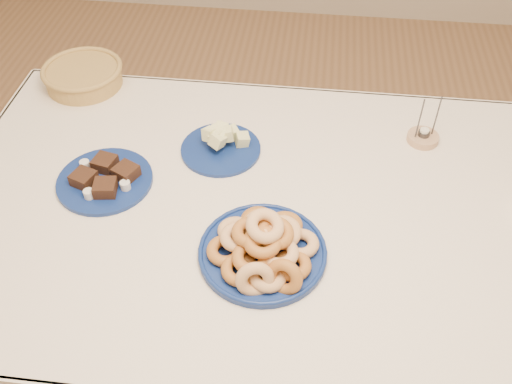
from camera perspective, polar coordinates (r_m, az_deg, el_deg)
ground at (r=2.12m, az=0.17°, el=-15.40°), size 5.00×5.00×0.00m
dining_table at (r=1.59m, az=0.21°, el=-3.95°), size 1.71×1.11×0.75m
donut_platter at (r=1.37m, az=0.72°, el=-5.56°), size 0.34×0.34×0.14m
melon_plate at (r=1.67m, az=-3.49°, el=4.91°), size 0.27×0.27×0.08m
brownie_plate at (r=1.62m, az=-14.89°, el=1.28°), size 0.32×0.32×0.05m
wicker_basket at (r=2.01m, az=-16.90°, el=11.13°), size 0.34×0.34×0.07m
candle_holder at (r=1.77m, az=16.36°, el=5.30°), size 0.12×0.12×0.16m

